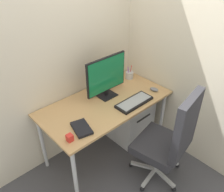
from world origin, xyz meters
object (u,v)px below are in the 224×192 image
Objects in this scene: pen_holder at (129,75)px; desk_clamp_accessory at (70,138)px; office_chair at (170,139)px; filing_cabinet at (128,116)px; notebook at (82,128)px; mouse at (154,89)px; monitor at (106,76)px; keyboard at (134,102)px.

pen_holder is 1.25m from desk_clamp_accessory.
office_chair is 0.84m from filing_cabinet.
notebook is at bearing 140.47° from office_chair.
filing_cabinet is 9.51× the size of desk_clamp_accessory.
mouse reaches higher than notebook.
office_chair is 10.78× the size of mouse.
monitor is 3.03× the size of pen_holder.
pen_holder is 0.74× the size of notebook.
keyboard is at bearing -126.73° from filing_cabinet.
desk_clamp_accessory is (-0.16, -0.05, 0.02)m from notebook.
monitor is at bearing 40.58° from notebook.
pen_holder reaches higher than filing_cabinet.
monitor is 0.60m from mouse.
monitor is at bearing 24.08° from desk_clamp_accessory.
filing_cabinet is 2.66× the size of notebook.
monitor reaches higher than office_chair.
monitor is at bearing 97.82° from office_chair.
mouse is 1.01m from notebook.
filing_cabinet is at bearing -137.40° from pen_holder.
office_chair is 4.93× the size of notebook.
keyboard is (0.12, -0.31, -0.23)m from monitor.
mouse is (0.36, 0.51, 0.19)m from office_chair.
office_chair is at bearing -111.78° from pen_holder.
keyboard is at bearing -130.73° from pen_holder.
notebook is at bearing -159.93° from pen_holder.
filing_cabinet is (0.21, 0.77, -0.27)m from office_chair.
keyboard is at bearing 0.29° from desk_clamp_accessory.
pen_holder is at bearing 68.22° from office_chair.
pen_holder is (0.47, 0.11, -0.20)m from monitor.
mouse is at bearing -32.17° from monitor.
notebook is (-0.66, 0.04, -0.00)m from keyboard.
keyboard is (-0.21, -0.28, 0.46)m from filing_cabinet.
mouse is (0.47, -0.29, -0.23)m from monitor.
monitor reaches higher than notebook.
filing_cabinet is 0.76m from monitor.
pen_holder is at bearing 19.65° from desk_clamp_accessory.
monitor is 0.53m from pen_holder.
mouse is 0.46× the size of notebook.
pen_holder reaches higher than notebook.
desk_clamp_accessory is (-1.02, -0.28, 0.47)m from filing_cabinet.
keyboard is at bearing -69.58° from monitor.
desk_clamp_accessory is (-0.81, 0.49, 0.20)m from office_chair.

